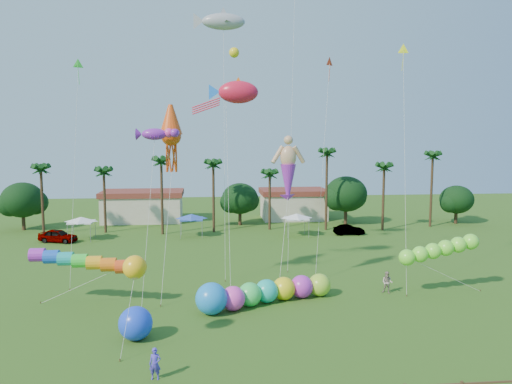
{
  "coord_description": "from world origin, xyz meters",
  "views": [
    {
      "loc": [
        -3.82,
        -29.01,
        13.48
      ],
      "look_at": [
        0.0,
        10.0,
        9.0
      ],
      "focal_mm": 35.0,
      "sensor_mm": 36.0,
      "label": 1
    }
  ],
  "objects": [
    {
      "name": "green_worm",
      "position": [
        12.75,
        10.37,
        3.29
      ],
      "size": [
        10.68,
        2.26,
        4.11
      ],
      "color": "#75F436",
      "rests_on": "ground"
    },
    {
      "name": "rainbow_tube",
      "position": [
        -12.44,
        9.75,
        3.28
      ],
      "size": [
        8.95,
        2.86,
        3.84
      ],
      "color": "#EF481A",
      "rests_on": "ground"
    },
    {
      "name": "tree_line",
      "position": [
        3.57,
        44.0,
        4.28
      ],
      "size": [
        69.46,
        8.91,
        11.0
      ],
      "color": "#3A2819",
      "rests_on": "ground"
    },
    {
      "name": "spectator_b",
      "position": [
        11.4,
        11.13,
        0.95
      ],
      "size": [
        1.17,
        1.11,
        1.9
      ],
      "primitive_type": "imported",
      "rotation": [
        0.0,
        0.0,
        -0.59
      ],
      "color": "#A09085",
      "rests_on": "ground"
    },
    {
      "name": "squid_kite",
      "position": [
        -6.85,
        14.07,
        13.42
      ],
      "size": [
        2.04,
        5.46,
        16.17
      ],
      "color": "#E14B12",
      "rests_on": "ground"
    },
    {
      "name": "lobster_kite",
      "position": [
        -8.08,
        12.38,
        13.55
      ],
      "size": [
        3.77,
        5.5,
        14.24
      ],
      "color": "purple",
      "rests_on": "ground"
    },
    {
      "name": "fish_kite",
      "position": [
        -1.01,
        15.74,
        17.26
      ],
      "size": [
        5.59,
        6.34,
        18.37
      ],
      "color": "red",
      "rests_on": "ground"
    },
    {
      "name": "car_a",
      "position": [
        -22.71,
        35.07,
        0.83
      ],
      "size": [
        5.2,
        3.27,
        1.65
      ],
      "primitive_type": "imported",
      "rotation": [
        0.0,
        0.0,
        1.28
      ],
      "color": "#4C4C54",
      "rests_on": "ground"
    },
    {
      "name": "spectator_a",
      "position": [
        -6.82,
        -2.28,
        0.9
      ],
      "size": [
        0.7,
        0.5,
        1.79
      ],
      "primitive_type": "imported",
      "rotation": [
        0.0,
        0.0,
        -0.11
      ],
      "color": "#4639C7",
      "rests_on": "ground"
    },
    {
      "name": "delta_kite_yellow",
      "position": [
        13.26,
        13.88,
        20.3
      ],
      "size": [
        1.11,
        4.05,
        21.39
      ],
      "color": "#F5FF1A",
      "rests_on": "ground"
    },
    {
      "name": "delta_kite_green",
      "position": [
        -15.38,
        18.37,
        19.33
      ],
      "size": [
        1.12,
        4.16,
        20.37
      ],
      "color": "#36E73A",
      "rests_on": "ground"
    },
    {
      "name": "merman_kite",
      "position": [
        3.26,
        14.21,
        10.2
      ],
      "size": [
        2.76,
        4.44,
        12.95
      ],
      "color": "tan",
      "rests_on": "ground"
    },
    {
      "name": "ground",
      "position": [
        0.0,
        0.0,
        0.0
      ],
      "size": [
        160.0,
        160.0,
        0.0
      ],
      "primitive_type": "plane",
      "color": "#285116",
      "rests_on": "ground"
    },
    {
      "name": "car_b",
      "position": [
        15.27,
        36.15,
        0.67
      ],
      "size": [
        4.11,
        1.47,
        1.35
      ],
      "primitive_type": "imported",
      "rotation": [
        0.0,
        0.0,
        1.56
      ],
      "color": "#4C4C54",
      "rests_on": "ground"
    },
    {
      "name": "shark_kite",
      "position": [
        -2.09,
        21.4,
        24.51
      ],
      "size": [
        5.91,
        6.99,
        25.53
      ],
      "color": "#9698A4",
      "rests_on": "ground"
    },
    {
      "name": "blue_ball",
      "position": [
        -8.65,
        3.3,
        1.12
      ],
      "size": [
        2.24,
        2.24,
        2.24
      ],
      "primitive_type": "sphere",
      "color": "#1B43FA",
      "rests_on": "ground"
    },
    {
      "name": "buildings_row",
      "position": [
        -3.09,
        50.0,
        2.0
      ],
      "size": [
        35.0,
        7.0,
        4.0
      ],
      "color": "beige",
      "rests_on": "ground"
    },
    {
      "name": "orange_ball_kite",
      "position": [
        -8.38,
        1.8,
        5.31
      ],
      "size": [
        1.87,
        2.63,
        6.07
      ],
      "color": "yellow",
      "rests_on": "ground"
    },
    {
      "name": "delta_kite_red",
      "position": [
        8.02,
        19.21,
        19.96
      ],
      "size": [
        2.51,
        4.27,
        21.01
      ],
      "color": "red",
      "rests_on": "ground"
    },
    {
      "name": "tent_row",
      "position": [
        -6.0,
        36.33,
        2.75
      ],
      "size": [
        31.0,
        4.0,
        0.6
      ],
      "color": "white",
      "rests_on": "ground"
    },
    {
      "name": "caterpillar_inflatable",
      "position": [
        0.3,
        9.27,
        1.02
      ],
      "size": [
        11.62,
        5.98,
        2.43
      ],
      "rotation": [
        0.0,
        0.0,
        0.38
      ],
      "color": "#F640C3",
      "rests_on": "ground"
    }
  ]
}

